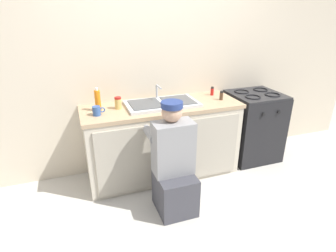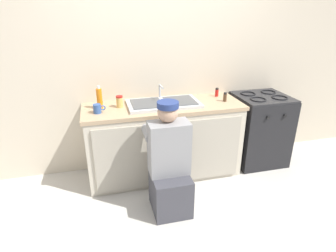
{
  "view_description": "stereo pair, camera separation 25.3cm",
  "coord_description": "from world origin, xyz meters",
  "views": [
    {
      "loc": [
        -0.93,
        -2.52,
        1.89
      ],
      "look_at": [
        0.0,
        0.1,
        0.7
      ],
      "focal_mm": 30.0,
      "sensor_mm": 36.0,
      "label": 1
    },
    {
      "loc": [
        -0.68,
        -2.59,
        1.89
      ],
      "look_at": [
        0.0,
        0.1,
        0.7
      ],
      "focal_mm": 30.0,
      "sensor_mm": 36.0,
      "label": 2
    }
  ],
  "objects": [
    {
      "name": "soap_bottle_orange",
      "position": [
        -0.69,
        0.35,
        0.99
      ],
      "size": [
        0.06,
        0.06,
        0.25
      ],
      "color": "orange",
      "rests_on": "countertop"
    },
    {
      "name": "counter_cabinet",
      "position": [
        0.0,
        0.29,
        0.42
      ],
      "size": [
        1.74,
        0.62,
        0.83
      ],
      "color": "beige",
      "rests_on": "ground_plane"
    },
    {
      "name": "back_wall",
      "position": [
        0.0,
        0.65,
        1.25
      ],
      "size": [
        6.0,
        0.1,
        2.5
      ],
      "primitive_type": "cube",
      "color": "beige",
      "rests_on": "ground_plane"
    },
    {
      "name": "ground_plane",
      "position": [
        0.0,
        0.0,
        0.0
      ],
      "size": [
        12.0,
        12.0,
        0.0
      ],
      "primitive_type": "plane",
      "color": "beige"
    },
    {
      "name": "countertop",
      "position": [
        0.0,
        0.3,
        0.85
      ],
      "size": [
        1.78,
        0.62,
        0.04
      ],
      "primitive_type": "cube",
      "color": "tan",
      "rests_on": "counter_cabinet"
    },
    {
      "name": "spice_bottle_red",
      "position": [
        0.7,
        0.45,
        0.92
      ],
      "size": [
        0.04,
        0.04,
        0.1
      ],
      "color": "red",
      "rests_on": "countertop"
    },
    {
      "name": "stove_range",
      "position": [
        1.25,
        0.3,
        0.44
      ],
      "size": [
        0.63,
        0.62,
        0.9
      ],
      "color": "black",
      "rests_on": "ground_plane"
    },
    {
      "name": "spice_bottle_pepper",
      "position": [
        0.71,
        0.25,
        0.92
      ],
      "size": [
        0.04,
        0.04,
        0.1
      ],
      "color": "#513823",
      "rests_on": "countertop"
    },
    {
      "name": "condiment_jar",
      "position": [
        -0.48,
        0.34,
        0.94
      ],
      "size": [
        0.07,
        0.07,
        0.13
      ],
      "color": "#DBB760",
      "rests_on": "countertop"
    },
    {
      "name": "sink_double_basin",
      "position": [
        0.0,
        0.3,
        0.89
      ],
      "size": [
        0.8,
        0.44,
        0.19
      ],
      "color": "silver",
      "rests_on": "countertop"
    },
    {
      "name": "coffee_mug",
      "position": [
        -0.72,
        0.21,
        0.92
      ],
      "size": [
        0.13,
        0.08,
        0.09
      ],
      "color": "#335699",
      "rests_on": "countertop"
    },
    {
      "name": "plumber_person",
      "position": [
        -0.1,
        -0.35,
        0.46
      ],
      "size": [
        0.42,
        0.61,
        1.1
      ],
      "color": "#3F3F47",
      "rests_on": "ground_plane"
    }
  ]
}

